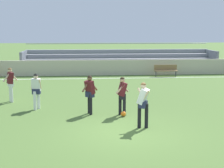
{
  "coord_description": "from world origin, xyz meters",
  "views": [
    {
      "loc": [
        -1.36,
        -10.84,
        3.55
      ],
      "look_at": [
        -0.12,
        4.34,
        0.99
      ],
      "focal_mm": 51.58,
      "sensor_mm": 36.0,
      "label": 1
    }
  ],
  "objects": [
    {
      "name": "bench_far_left",
      "position": [
        4.8,
        13.43,
        0.55
      ],
      "size": [
        1.8,
        0.4,
        0.9
      ],
      "color": "olive",
      "rests_on": "ground"
    },
    {
      "name": "player_dark_trailing_run",
      "position": [
        -5.11,
        5.27,
        1.03
      ],
      "size": [
        0.68,
        0.5,
        1.72
      ],
      "color": "white",
      "rests_on": "ground"
    },
    {
      "name": "soccer_ball",
      "position": [
        0.17,
        2.06,
        0.11
      ],
      "size": [
        0.22,
        0.22,
        0.22
      ],
      "primitive_type": "sphere",
      "color": "orange",
      "rests_on": "ground"
    },
    {
      "name": "player_white_wide_right",
      "position": [
        0.69,
        0.42,
        1.01
      ],
      "size": [
        0.53,
        0.64,
        1.69
      ],
      "color": "black",
      "rests_on": "ground"
    },
    {
      "name": "ground_plane",
      "position": [
        0.0,
        0.0,
        0.0
      ],
      "size": [
        160.0,
        160.0,
        0.0
      ],
      "primitive_type": "plane",
      "color": "#4C6B30"
    },
    {
      "name": "player_dark_challenging",
      "position": [
        -1.21,
        2.57,
        0.99
      ],
      "size": [
        0.7,
        0.5,
        1.67
      ],
      "color": "black",
      "rests_on": "ground"
    },
    {
      "name": "field_line_sideline",
      "position": [
        0.0,
        12.76,
        0.0
      ],
      "size": [
        44.0,
        0.12,
        0.01
      ],
      "primitive_type": "cube",
      "color": "white",
      "rests_on": "ground"
    },
    {
      "name": "sideline_wall",
      "position": [
        0.0,
        14.5,
        0.61
      ],
      "size": [
        48.0,
        0.16,
        1.22
      ],
      "primitive_type": "cube",
      "color": "beige",
      "rests_on": "ground"
    },
    {
      "name": "bleacher_stand",
      "position": [
        1.57,
        16.71,
        0.99
      ],
      "size": [
        16.41,
        3.09,
        2.38
      ],
      "color": "#B2B2B7",
      "rests_on": "ground"
    },
    {
      "name": "player_dark_wide_left",
      "position": [
        0.14,
        2.27,
        0.97
      ],
      "size": [
        0.61,
        0.48,
        1.63
      ],
      "color": "black",
      "rests_on": "ground"
    },
    {
      "name": "player_white_overlapping",
      "position": [
        -3.6,
        3.61,
        0.97
      ],
      "size": [
        0.48,
        0.45,
        1.63
      ],
      "color": "white",
      "rests_on": "ground"
    }
  ]
}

